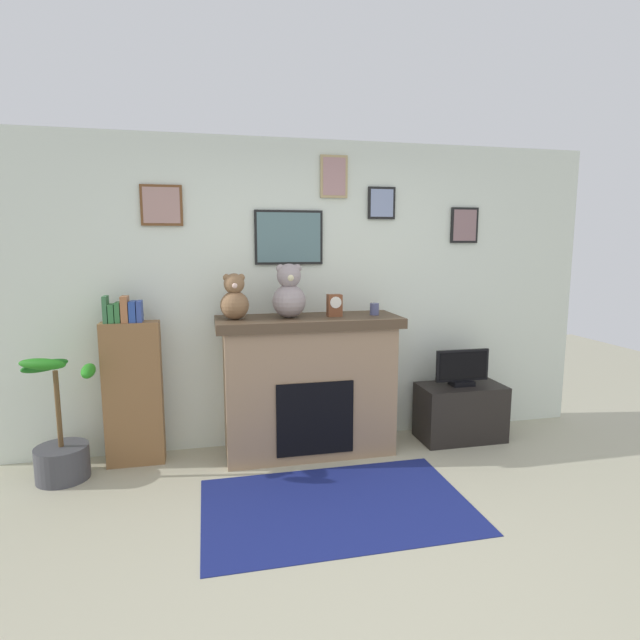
# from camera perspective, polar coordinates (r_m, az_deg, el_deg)

# --- Properties ---
(ground_plane) EXTENTS (12.00, 12.00, 0.00)m
(ground_plane) POSITION_cam_1_polar(r_m,az_deg,el_deg) (3.05, 6.97, -26.35)
(ground_plane) COLOR #AFAA8F
(back_wall) EXTENTS (5.20, 0.15, 2.60)m
(back_wall) POSITION_cam_1_polar(r_m,az_deg,el_deg) (4.45, -1.41, 2.96)
(back_wall) COLOR silver
(back_wall) RESTS_ON ground_plane
(fireplace) EXTENTS (1.49, 0.58, 1.15)m
(fireplace) POSITION_cam_1_polar(r_m,az_deg,el_deg) (4.26, -1.30, -7.22)
(fireplace) COLOR #997A5C
(fireplace) RESTS_ON ground_plane
(bookshelf) EXTENTS (0.44, 0.16, 1.35)m
(bookshelf) POSITION_cam_1_polar(r_m,az_deg,el_deg) (4.28, -20.25, -7.23)
(bookshelf) COLOR brown
(bookshelf) RESTS_ON ground_plane
(potted_plant) EXTENTS (0.54, 0.48, 0.95)m
(potted_plant) POSITION_cam_1_polar(r_m,az_deg,el_deg) (4.32, -26.97, -12.29)
(potted_plant) COLOR #3F3F44
(potted_plant) RESTS_ON ground_plane
(tv_stand) EXTENTS (0.75, 0.40, 0.50)m
(tv_stand) POSITION_cam_1_polar(r_m,az_deg,el_deg) (4.78, 15.44, -9.92)
(tv_stand) COLOR black
(tv_stand) RESTS_ON ground_plane
(television) EXTENTS (0.49, 0.14, 0.32)m
(television) POSITION_cam_1_polar(r_m,az_deg,el_deg) (4.67, 15.65, -5.29)
(television) COLOR black
(television) RESTS_ON tv_stand
(area_rug) EXTENTS (1.78, 1.14, 0.01)m
(area_rug) POSITION_cam_1_polar(r_m,az_deg,el_deg) (3.63, 1.88, -20.04)
(area_rug) COLOR navy
(area_rug) RESTS_ON ground_plane
(candle_jar) EXTENTS (0.08, 0.08, 0.10)m
(candle_jar) POSITION_cam_1_polar(r_m,az_deg,el_deg) (4.26, 6.12, 1.23)
(candle_jar) COLOR #4C517A
(candle_jar) RESTS_ON fireplace
(mantel_clock) EXTENTS (0.12, 0.09, 0.18)m
(mantel_clock) POSITION_cam_1_polar(r_m,az_deg,el_deg) (4.16, 1.63, 1.66)
(mantel_clock) COLOR brown
(mantel_clock) RESTS_ON fireplace
(teddy_bear_cream) EXTENTS (0.22, 0.22, 0.36)m
(teddy_bear_cream) POSITION_cam_1_polar(r_m,az_deg,el_deg) (4.03, -9.56, 2.35)
(teddy_bear_cream) COLOR brown
(teddy_bear_cream) RESTS_ON fireplace
(teddy_bear_brown) EXTENTS (0.27, 0.27, 0.43)m
(teddy_bear_brown) POSITION_cam_1_polar(r_m,az_deg,el_deg) (4.07, -3.49, 2.98)
(teddy_bear_brown) COLOR gray
(teddy_bear_brown) RESTS_ON fireplace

